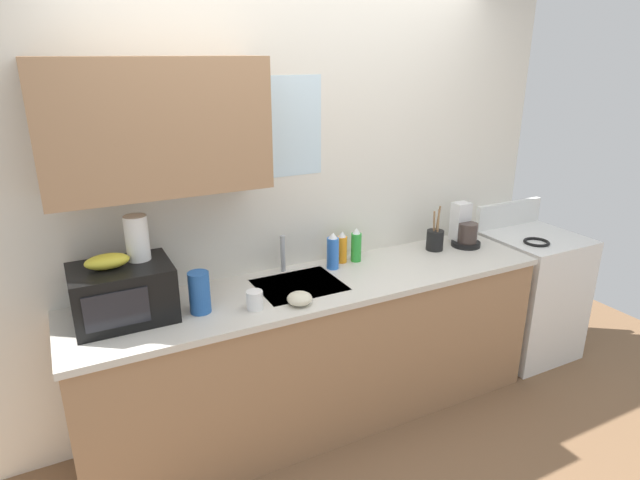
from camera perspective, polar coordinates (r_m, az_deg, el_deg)
The scene contains 15 objects.
kitchen_wall_assembly at distance 3.05m, azimuth -5.18°, elevation 4.94°, with size 3.50×0.42×2.50m.
counter_unit at distance 3.19m, azimuth -0.03°, elevation -11.80°, with size 2.73×0.63×0.90m.
sink_faucet at distance 3.10m, azimuth -4.01°, elevation -1.47°, with size 0.03×0.03×0.22m, color #B2B5BA.
stove_range at distance 4.17m, azimuth 21.43°, elevation -5.36°, with size 0.60×0.60×1.08m.
microwave at distance 2.71m, azimuth -20.36°, elevation -5.33°, with size 0.46×0.35×0.27m.
banana_bunch at distance 2.64m, azimuth -21.85°, elevation -2.14°, with size 0.20×0.11×0.07m, color gold.
paper_towel_roll at distance 2.68m, azimuth -19.01°, elevation 0.21°, with size 0.11×0.11×0.22m, color white.
coffee_maker at distance 3.65m, azimuth 15.17°, elevation 1.07°, with size 0.19×0.21×0.28m.
dish_soap_bottle_blue at distance 3.14m, azimuth 1.38°, elevation -1.26°, with size 0.07×0.07×0.22m.
dish_soap_bottle_orange at distance 3.24m, azimuth 2.38°, elevation -0.85°, with size 0.06×0.06×0.20m.
dish_soap_bottle_green at distance 3.26m, azimuth 3.89°, elevation -0.61°, with size 0.06×0.06×0.21m.
cereal_canister at distance 2.68m, azimuth -12.79°, elevation -5.50°, with size 0.10×0.10×0.21m, color #2659A5.
mug_white at distance 2.69m, azimuth -7.01°, elevation -6.39°, with size 0.08×0.08×0.10m, color white.
utensil_crock at distance 3.53m, azimuth 12.21°, elevation 0.07°, with size 0.11×0.11×0.29m.
small_bowl at distance 2.72m, azimuth -2.19°, elevation -6.28°, with size 0.13×0.13×0.07m, color beige.
Camera 1 is at (-1.25, -2.43, 2.12)m, focal length 29.87 mm.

